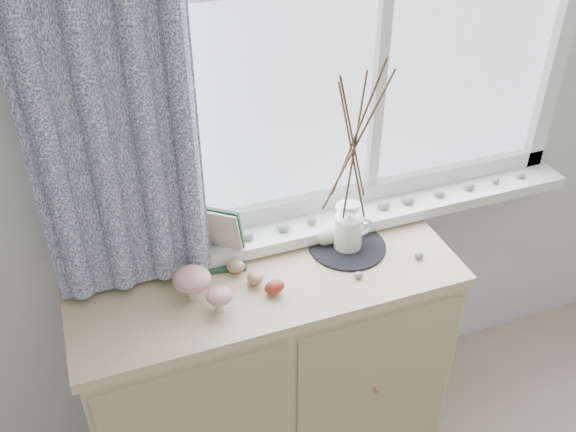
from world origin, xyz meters
The scene contains 8 objects.
sideboard centered at (-0.15, 1.75, 0.43)m, with size 1.20×0.45×0.85m.
botanical_book centered at (-0.32, 1.85, 0.96)m, with size 0.30×0.13×0.21m, color #20442D, non-canonical shape.
toadstool_cluster centered at (-0.37, 1.72, 0.91)m, with size 0.15×0.16×0.10m.
wooden_eggs centered at (-0.19, 1.74, 0.87)m, with size 0.13×0.17×0.06m.
songbird_figurine centered at (0.09, 1.85, 0.89)m, with size 0.14×0.06×0.07m, color beige, non-canonical shape.
crocheted_doily centered at (0.14, 1.80, 0.85)m, with size 0.25×0.25×0.01m, color black.
twig_pitcher centered at (0.14, 1.80, 1.24)m, with size 0.25×0.25×0.69m.
sideboard_pebbles centered at (0.20, 1.71, 0.86)m, with size 0.25×0.19×0.02m.
Camera 1 is at (-0.60, 0.34, 2.14)m, focal length 40.00 mm.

